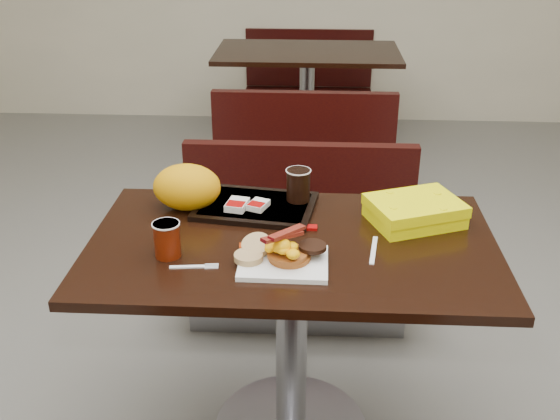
# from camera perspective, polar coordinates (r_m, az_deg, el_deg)

# --- Properties ---
(table_near) EXTENTS (1.20, 0.70, 0.75)m
(table_near) POSITION_cam_1_polar(r_m,az_deg,el_deg) (2.11, 1.01, -11.73)
(table_near) COLOR black
(table_near) RESTS_ON floor
(bench_near_n) EXTENTS (1.00, 0.46, 0.72)m
(bench_near_n) POSITION_cam_1_polar(r_m,az_deg,el_deg) (2.71, 1.60, -2.90)
(bench_near_n) COLOR black
(bench_near_n) RESTS_ON floor
(table_far) EXTENTS (1.20, 0.70, 0.75)m
(table_far) POSITION_cam_1_polar(r_m,az_deg,el_deg) (4.46, 2.35, 9.13)
(table_far) COLOR black
(table_far) RESTS_ON floor
(bench_far_s) EXTENTS (1.00, 0.46, 0.72)m
(bench_far_s) POSITION_cam_1_polar(r_m,az_deg,el_deg) (3.80, 2.15, 5.86)
(bench_far_s) COLOR black
(bench_far_s) RESTS_ON floor
(bench_far_n) EXTENTS (1.00, 0.46, 0.72)m
(bench_far_n) POSITION_cam_1_polar(r_m,az_deg,el_deg) (5.14, 2.49, 11.22)
(bench_far_n) COLOR black
(bench_far_n) RESTS_ON floor
(platter) EXTENTS (0.25, 0.19, 0.01)m
(platter) POSITION_cam_1_polar(r_m,az_deg,el_deg) (1.79, 0.31, -4.67)
(platter) COLOR white
(platter) RESTS_ON table_near
(pancake_stack) EXTENTS (0.14, 0.14, 0.02)m
(pancake_stack) POSITION_cam_1_polar(r_m,az_deg,el_deg) (1.79, 0.84, -3.98)
(pancake_stack) COLOR #964319
(pancake_stack) RESTS_ON platter
(sausage_patty) EXTENTS (0.09, 0.09, 0.01)m
(sausage_patty) POSITION_cam_1_polar(r_m,az_deg,el_deg) (1.79, 2.89, -3.23)
(sausage_patty) COLOR black
(sausage_patty) RESTS_ON pancake_stack
(scrambled_eggs) EXTENTS (0.10, 0.09, 0.05)m
(scrambled_eggs) POSITION_cam_1_polar(r_m,az_deg,el_deg) (1.75, 0.20, -3.33)
(scrambled_eggs) COLOR #EF9B04
(scrambled_eggs) RESTS_ON pancake_stack
(bacon_strips) EXTENTS (0.14, 0.14, 0.01)m
(bacon_strips) POSITION_cam_1_polar(r_m,az_deg,el_deg) (1.75, 0.22, -2.25)
(bacon_strips) COLOR #45040A
(bacon_strips) RESTS_ON scrambled_eggs
(muffin_bottom) EXTENTS (0.09, 0.09, 0.02)m
(muffin_bottom) POSITION_cam_1_polar(r_m,az_deg,el_deg) (1.78, -2.78, -4.14)
(muffin_bottom) COLOR tan
(muffin_bottom) RESTS_ON platter
(muffin_top) EXTENTS (0.11, 0.11, 0.05)m
(muffin_top) POSITION_cam_1_polar(r_m,az_deg,el_deg) (1.82, -2.09, -3.11)
(muffin_top) COLOR tan
(muffin_top) RESTS_ON platter
(coffee_cup_near) EXTENTS (0.10, 0.10, 0.10)m
(coffee_cup_near) POSITION_cam_1_polar(r_m,az_deg,el_deg) (1.84, -9.90, -2.58)
(coffee_cup_near) COLOR maroon
(coffee_cup_near) RESTS_ON table_near
(fork) EXTENTS (0.14, 0.04, 0.00)m
(fork) POSITION_cam_1_polar(r_m,az_deg,el_deg) (1.80, -8.17, -4.97)
(fork) COLOR white
(fork) RESTS_ON table_near
(knife) EXTENTS (0.04, 0.16, 0.00)m
(knife) POSITION_cam_1_polar(r_m,az_deg,el_deg) (1.88, 8.23, -3.51)
(knife) COLOR white
(knife) RESTS_ON table_near
(condiment_syrup) EXTENTS (0.04, 0.03, 0.01)m
(condiment_syrup) POSITION_cam_1_polar(r_m,az_deg,el_deg) (1.87, -3.00, -3.21)
(condiment_syrup) COLOR #A42B07
(condiment_syrup) RESTS_ON table_near
(condiment_ketchup) EXTENTS (0.04, 0.03, 0.01)m
(condiment_ketchup) POSITION_cam_1_polar(r_m,az_deg,el_deg) (1.98, 2.76, -1.56)
(condiment_ketchup) COLOR #8C0504
(condiment_ketchup) RESTS_ON table_near
(tray) EXTENTS (0.41, 0.32, 0.02)m
(tray) POSITION_cam_1_polar(r_m,az_deg,el_deg) (2.10, -2.15, 0.33)
(tray) COLOR black
(tray) RESTS_ON table_near
(hashbrown_sleeve_left) EXTENTS (0.08, 0.09, 0.02)m
(hashbrown_sleeve_left) POSITION_cam_1_polar(r_m,az_deg,el_deg) (2.07, -3.79, 0.46)
(hashbrown_sleeve_left) COLOR silver
(hashbrown_sleeve_left) RESTS_ON tray
(hashbrown_sleeve_right) EXTENTS (0.08, 0.09, 0.02)m
(hashbrown_sleeve_right) POSITION_cam_1_polar(r_m,az_deg,el_deg) (2.07, -1.92, 0.44)
(hashbrown_sleeve_right) COLOR silver
(hashbrown_sleeve_right) RESTS_ON tray
(coffee_cup_far) EXTENTS (0.09, 0.09, 0.11)m
(coffee_cup_far) POSITION_cam_1_polar(r_m,az_deg,el_deg) (2.10, 1.62, 2.21)
(coffee_cup_far) COLOR black
(coffee_cup_far) RESTS_ON tray
(clamshell) EXTENTS (0.33, 0.29, 0.07)m
(clamshell) POSITION_cam_1_polar(r_m,az_deg,el_deg) (2.05, 11.76, -0.10)
(clamshell) COLOR #F5EF04
(clamshell) RESTS_ON table_near
(paper_bag) EXTENTS (0.25, 0.20, 0.15)m
(paper_bag) POSITION_cam_1_polar(r_m,az_deg,el_deg) (2.10, -8.18, 2.01)
(paper_bag) COLOR orange
(paper_bag) RESTS_ON table_near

